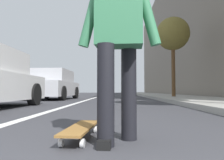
% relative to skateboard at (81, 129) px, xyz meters
% --- Properties ---
extents(ground_plane, '(80.00, 80.00, 0.00)m').
position_rel_skateboard_xyz_m(ground_plane, '(8.98, -0.12, -0.09)').
color(ground_plane, '#38383D').
extents(lane_stripe_white, '(52.00, 0.16, 0.01)m').
position_rel_skateboard_xyz_m(lane_stripe_white, '(18.98, 1.12, -0.09)').
color(lane_stripe_white, silver).
rests_on(lane_stripe_white, ground).
extents(sidewalk_curb, '(52.00, 3.20, 0.13)m').
position_rel_skateboard_xyz_m(sidewalk_curb, '(16.98, -3.77, -0.03)').
color(sidewalk_curb, '#9E9B93').
rests_on(sidewalk_curb, ground).
extents(building_facade, '(40.00, 1.20, 13.15)m').
position_rel_skateboard_xyz_m(building_facade, '(20.98, -6.17, 6.48)').
color(building_facade, gray).
rests_on(building_facade, ground).
extents(skateboard, '(0.85, 0.26, 0.11)m').
position_rel_skateboard_xyz_m(skateboard, '(0.00, 0.00, 0.00)').
color(skateboard, white).
rests_on(skateboard, ground).
extents(skater_person, '(0.45, 0.72, 1.64)m').
position_rel_skateboard_xyz_m(skater_person, '(-0.15, -0.35, 0.84)').
color(skater_person, black).
rests_on(skater_person, ground).
extents(parked_car_mid, '(4.18, 2.05, 1.49)m').
position_rel_skateboard_xyz_m(parked_car_mid, '(9.03, 2.98, 0.63)').
color(parked_car_mid, '#B7B7BC').
rests_on(parked_car_mid, ground).
extents(traffic_light, '(0.33, 0.28, 4.44)m').
position_rel_skateboard_xyz_m(traffic_light, '(21.03, 1.52, 2.96)').
color(traffic_light, '#2D2D2D').
rests_on(traffic_light, ground).
extents(street_tree_mid, '(1.81, 1.81, 4.48)m').
position_rel_skateboard_xyz_m(street_tree_mid, '(9.87, -3.37, 3.44)').
color(street_tree_mid, brown).
rests_on(street_tree_mid, ground).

